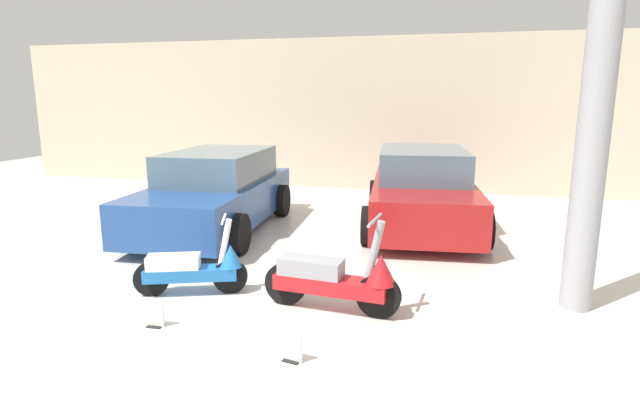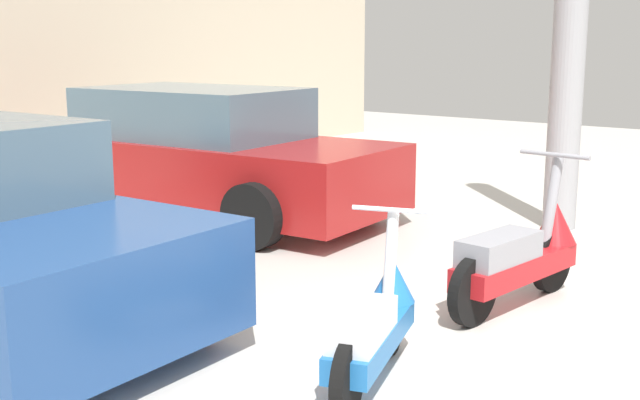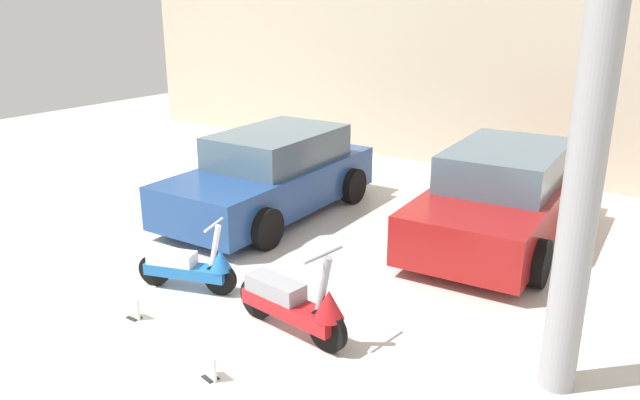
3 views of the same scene
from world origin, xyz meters
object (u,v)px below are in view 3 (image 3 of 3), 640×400
Objects in this scene: car_rear_center at (500,197)px; support_column_side at (581,197)px; scooter_front_left at (190,266)px; placard_near_left_scooter at (133,309)px; car_rear_left at (272,175)px; scooter_front_right at (295,303)px; placard_near_right_scooter at (210,368)px.

car_rear_center is 4.05m from support_column_side.
placard_near_left_scooter is (-0.01, -0.91, -0.22)m from scooter_front_left.
scooter_front_left is 0.94m from placard_near_left_scooter.
support_column_side reaches higher than scooter_front_left.
car_rear_left is at bearing 91.17° from scooter_front_left.
placard_near_left_scooter is 0.07× the size of support_column_side.
placard_near_left_scooter is at bearing -160.28° from support_column_side.
car_rear_left reaches higher than placard_near_left_scooter.
scooter_front_left is at bearing -171.37° from support_column_side.
scooter_front_right is at bearing -22.59° from scooter_front_left.
placard_near_left_scooter is at bearing -149.33° from scooter_front_right.
scooter_front_left is at bearing -177.14° from scooter_front_right.
scooter_front_left is at bearing 17.54° from car_rear_left.
placard_near_left_scooter is 1.00× the size of placard_near_right_scooter.
placard_near_right_scooter is (-0.93, -5.27, -0.57)m from car_rear_center.
placard_near_left_scooter is (1.10, -3.83, -0.56)m from car_rear_left.
scooter_front_right is 4.17m from car_rear_left.
car_rear_left is 1.10× the size of support_column_side.
support_column_side is at bearing 19.72° from placard_near_left_scooter.
scooter_front_right reaches higher than placard_near_right_scooter.
placard_near_left_scooter is 1.63m from placard_near_right_scooter.
car_rear_left is 16.36× the size of placard_near_right_scooter.
support_column_side is (1.88, -3.36, 1.25)m from car_rear_center.
placard_near_right_scooter is at bearing -145.75° from support_column_side.
placard_near_left_scooter is (-1.77, -0.82, -0.28)m from scooter_front_right.
scooter_front_right is 0.37× the size of car_rear_center.
placard_near_right_scooter is at bearing 29.79° from car_rear_left.
placard_near_left_scooter and placard_near_right_scooter have the same top height.
support_column_side is at bearing 34.25° from placard_near_right_scooter.
scooter_front_left is 4.76m from car_rear_center.
car_rear_center reaches higher than scooter_front_right.
support_column_side is (2.81, 1.91, 1.81)m from placard_near_right_scooter.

